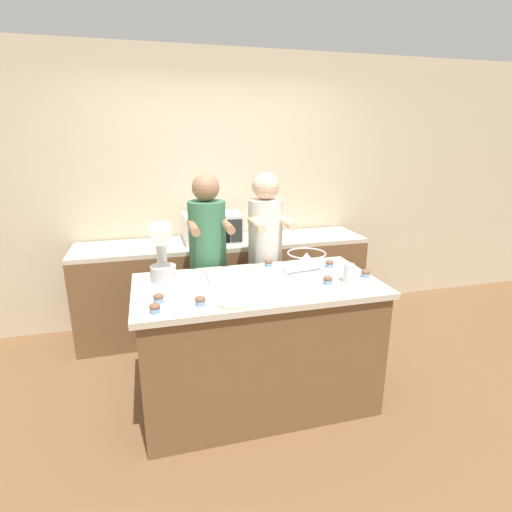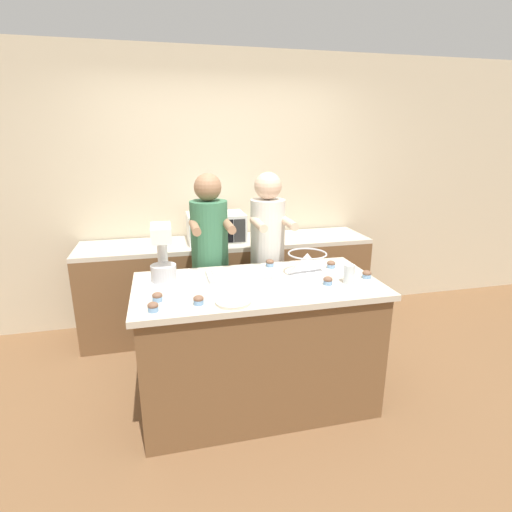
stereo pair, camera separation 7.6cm
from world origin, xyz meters
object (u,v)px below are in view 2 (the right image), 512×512
mixing_bowl (307,263)px  cupcake_4 (153,307)px  person_right (268,261)px  cupcake_0 (270,263)px  microwave_oven (216,227)px  cupcake_1 (199,300)px  drinking_glass (349,274)px  stand_mixer (163,258)px  small_plate (233,302)px  cupcake_3 (157,297)px  baking_tray (238,274)px  cupcake_2 (331,264)px  person_left (211,267)px  cupcake_6 (367,274)px  cupcake_5 (328,281)px

mixing_bowl → cupcake_4: (-1.08, -0.40, -0.06)m
person_right → cupcake_0: size_ratio=25.84×
person_right → microwave_oven: size_ratio=3.01×
cupcake_0 → cupcake_1: bearing=-135.2°
drinking_glass → cupcake_0: (-0.43, 0.47, -0.04)m
stand_mixer → microwave_oven: bearing=64.9°
stand_mixer → microwave_oven: stand_mixer is taller
small_plate → cupcake_3: cupcake_3 is taller
cupcake_4 → baking_tray: bearing=38.6°
baking_tray → stand_mixer: bearing=-179.3°
microwave_oven → cupcake_0: 0.96m
drinking_glass → cupcake_2: drinking_glass is taller
cupcake_0 → cupcake_4: size_ratio=1.00×
small_plate → cupcake_2: size_ratio=3.42×
person_left → cupcake_0: size_ratio=25.86×
person_right → cupcake_2: bearing=-48.6°
cupcake_3 → drinking_glass: bearing=0.9°
cupcake_2 → cupcake_6: size_ratio=1.00×
cupcake_0 → cupcake_1: (-0.61, -0.60, 0.00)m
person_right → cupcake_6: person_right is taller
cupcake_1 → cupcake_3: (-0.24, 0.11, 0.00)m
cupcake_5 → stand_mixer: bearing=164.8°
small_plate → cupcake_3: size_ratio=3.42×
person_right → drinking_glass: size_ratio=12.51×
stand_mixer → cupcake_3: stand_mixer is taller
person_left → cupcake_0: (0.42, -0.29, 0.09)m
cupcake_4 → microwave_oven: bearing=69.4°
stand_mixer → cupcake_4: size_ratio=6.44×
person_left → cupcake_2: 0.98m
baking_tray → cupcake_2: size_ratio=6.95×
cupcake_2 → small_plate: bearing=-150.0°
microwave_oven → cupcake_0: bearing=-72.6°
microwave_oven → cupcake_6: microwave_oven is taller
person_left → drinking_glass: 1.15m
stand_mixer → cupcake_2: 1.25m
stand_mixer → cupcake_6: 1.42m
cupcake_4 → cupcake_5: 1.16m
cupcake_1 → person_left: bearing=78.5°
cupcake_6 → cupcake_1: bearing=-171.2°
cupcake_1 → cupcake_6: same height
baking_tray → cupcake_1: cupcake_1 is taller
mixing_bowl → cupcake_5: (0.06, -0.23, -0.06)m
person_right → cupcake_3: bearing=-139.0°
person_right → stand_mixer: person_right is taller
cupcake_4 → stand_mixer: bearing=81.3°
microwave_oven → cupcake_6: size_ratio=8.58×
cupcake_1 → cupcake_3: 0.26m
cupcake_2 → cupcake_4: 1.40m
person_left → cupcake_5: person_left is taller
baking_tray → cupcake_5: bearing=-28.0°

